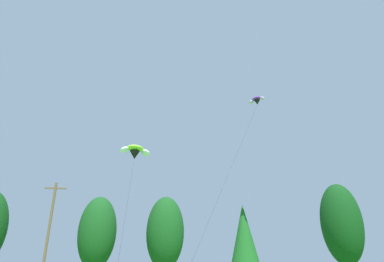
# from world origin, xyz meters

# --- Properties ---
(treeline_tree_c) EXTENTS (5.11, 5.11, 12.26)m
(treeline_tree_c) POSITION_xyz_m (-11.23, 42.80, 7.42)
(treeline_tree_c) COLOR #472D19
(treeline_tree_c) RESTS_ON ground_plane
(treeline_tree_d) EXTENTS (5.10, 5.10, 12.23)m
(treeline_tree_d) POSITION_xyz_m (-2.05, 41.63, 7.40)
(treeline_tree_d) COLOR #472D19
(treeline_tree_d) RESTS_ON ground_plane
(treeline_tree_e) EXTENTS (4.21, 4.21, 11.87)m
(treeline_tree_e) POSITION_xyz_m (9.42, 43.59, 7.44)
(treeline_tree_e) COLOR #472D19
(treeline_tree_e) RESTS_ON ground_plane
(treeline_tree_f) EXTENTS (5.77, 5.77, 14.69)m
(treeline_tree_f) POSITION_xyz_m (23.31, 41.20, 8.89)
(treeline_tree_f) COLOR #472D19
(treeline_tree_f) RESTS_ON ground_plane
(utility_pole) EXTENTS (2.20, 0.26, 11.17)m
(utility_pole) POSITION_xyz_m (-14.27, 30.82, 5.86)
(utility_pole) COLOR brown
(utility_pole) RESTS_ON ground_plane
(parafoil_kite_high_lime_white) EXTENTS (4.05, 18.93, 15.58)m
(parafoil_kite_high_lime_white) POSITION_xyz_m (-6.41, 34.40, 16.31)
(parafoil_kite_high_lime_white) COLOR #93D633
(parafoil_kite_mid_purple) EXTENTS (12.79, 15.90, 23.93)m
(parafoil_kite_mid_purple) POSITION_xyz_m (10.15, 35.15, 24.94)
(parafoil_kite_mid_purple) COLOR purple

